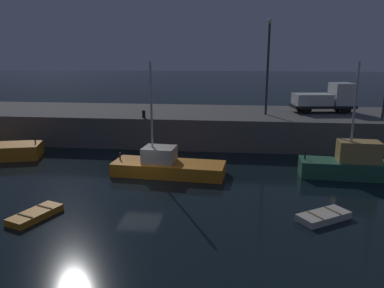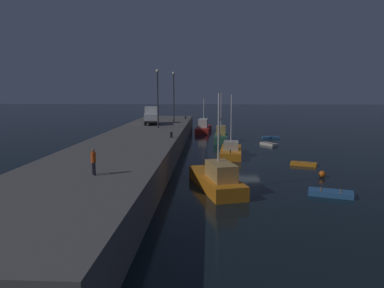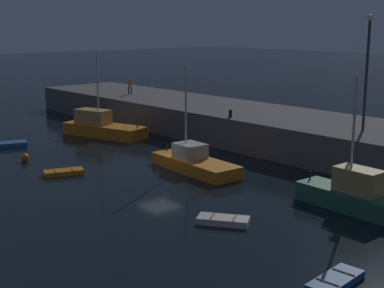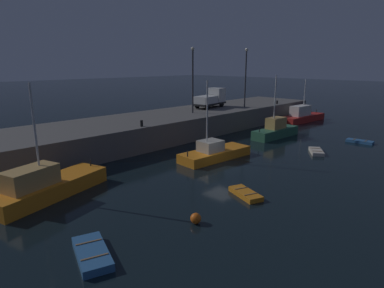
% 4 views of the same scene
% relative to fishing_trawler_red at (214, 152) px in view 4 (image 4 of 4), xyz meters
% --- Properties ---
extents(ground_plane, '(320.00, 320.00, 0.00)m').
position_rel_fishing_trawler_red_xyz_m(ground_plane, '(-1.37, -2.03, -0.63)').
color(ground_plane, black).
extents(pier_quay, '(64.21, 9.51, 2.60)m').
position_rel_fishing_trawler_red_xyz_m(pier_quay, '(-1.37, 10.87, 0.68)').
color(pier_quay, '#5B5956').
rests_on(pier_quay, ground).
extents(fishing_trawler_red, '(7.50, 2.98, 7.32)m').
position_rel_fishing_trawler_red_xyz_m(fishing_trawler_red, '(0.00, 0.00, 0.00)').
color(fishing_trawler_red, orange).
rests_on(fishing_trawler_red, ground).
extents(fishing_boat_blue, '(8.49, 4.69, 7.62)m').
position_rel_fishing_trawler_red_xyz_m(fishing_boat_blue, '(-14.74, 1.98, 0.21)').
color(fishing_boat_blue, orange).
rests_on(fishing_boat_blue, ground).
extents(fishing_boat_white, '(7.20, 2.28, 7.37)m').
position_rel_fishing_trawler_red_xyz_m(fishing_boat_white, '(12.27, 0.84, 0.22)').
color(fishing_boat_white, '#2D6647').
rests_on(fishing_boat_white, ground).
extents(fishing_boat_orange, '(9.22, 3.06, 6.37)m').
position_rel_fishing_trawler_red_xyz_m(fishing_boat_orange, '(24.75, 3.72, 0.23)').
color(fishing_boat_orange, red).
rests_on(fishing_boat_orange, ground).
extents(dinghy_orange_near, '(2.25, 3.42, 0.43)m').
position_rel_fishing_trawler_red_xyz_m(dinghy_orange_near, '(-16.10, -6.50, -0.43)').
color(dinghy_orange_near, '#2D6099').
rests_on(dinghy_orange_near, ground).
extents(rowboat_white_mid, '(1.93, 2.83, 0.37)m').
position_rel_fishing_trawler_red_xyz_m(rowboat_white_mid, '(-5.17, -7.31, -0.46)').
color(rowboat_white_mid, orange).
rests_on(rowboat_white_mid, ground).
extents(dinghy_red_small, '(2.79, 2.38, 0.38)m').
position_rel_fishing_trawler_red_xyz_m(dinghy_red_small, '(8.72, -5.93, -0.45)').
color(dinghy_red_small, beige).
rests_on(dinghy_red_small, ground).
extents(rowboat_blue_far, '(1.28, 2.83, 0.34)m').
position_rel_fishing_trawler_red_xyz_m(rowboat_blue_far, '(16.45, -7.49, -0.47)').
color(rowboat_blue_far, '#2D6099').
rests_on(rowboat_blue_far, ground).
extents(mooring_buoy_near, '(0.62, 0.62, 0.62)m').
position_rel_fishing_trawler_red_xyz_m(mooring_buoy_near, '(-10.36, -7.63, -0.32)').
color(mooring_buoy_near, orange).
rests_on(mooring_buoy_near, ground).
extents(lamp_post_west, '(0.44, 0.44, 8.06)m').
position_rel_fishing_trawler_red_xyz_m(lamp_post_west, '(7.08, 9.80, 6.68)').
color(lamp_post_west, '#38383D').
rests_on(lamp_post_west, pier_quay).
extents(lamp_post_east, '(0.44, 0.44, 8.17)m').
position_rel_fishing_trawler_red_xyz_m(lamp_post_east, '(16.40, 8.50, 6.74)').
color(lamp_post_east, '#38383D').
rests_on(lamp_post_east, pier_quay).
extents(utility_truck, '(5.78, 2.91, 2.65)m').
position_rel_fishing_trawler_red_xyz_m(utility_truck, '(12.59, 11.60, 3.23)').
color(utility_truck, black).
rests_on(utility_truck, pier_quay).
extents(bollard_west, '(0.28, 0.28, 0.52)m').
position_rel_fishing_trawler_red_xyz_m(bollard_west, '(22.84, 7.00, 2.24)').
color(bollard_west, black).
rests_on(bollard_west, pier_quay).
extents(bollard_central, '(0.28, 0.28, 0.63)m').
position_rel_fishing_trawler_red_xyz_m(bollard_central, '(-3.17, 6.84, 2.29)').
color(bollard_central, black).
rests_on(bollard_central, pier_quay).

